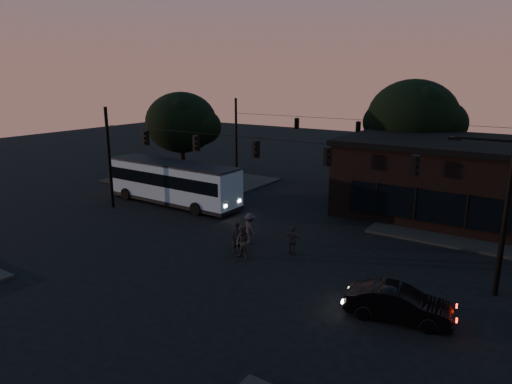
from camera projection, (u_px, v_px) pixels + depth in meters
The scene contains 14 objects.
ground at pixel (215, 262), 24.41m from camera, with size 120.00×120.00×0.00m, color black.
sidewalk_far_right at pixel (497, 229), 29.30m from camera, with size 14.00×10.00×0.15m, color black.
sidewalk_far_left at pixel (191, 180), 43.18m from camera, with size 14.00×10.00×0.15m, color black.
building at pixel (458, 178), 31.85m from camera, with size 15.40×10.41×5.40m.
tree_behind at pixel (413, 118), 38.53m from camera, with size 7.60×7.60×9.43m.
tree_left at pixel (181, 123), 41.02m from camera, with size 6.40×6.40×8.30m.
signal_rig_near at pixel (256, 168), 26.54m from camera, with size 26.24×0.30×7.50m.
signal_rig_far at pixel (357, 141), 39.54m from camera, with size 26.24×0.30×7.50m.
bus at pixel (173, 181), 35.04m from camera, with size 11.64×3.04×3.26m.
car at pixel (399, 304), 18.47m from camera, with size 1.47×4.22×1.39m, color black.
pedestrian_a at pixel (237, 238), 25.45m from camera, with size 0.64×0.42×1.76m, color black.
pedestrian_b at pixel (243, 242), 24.60m from camera, with size 0.90×0.70×1.85m, color #2D2A29.
pedestrian_c at pixel (293, 240), 25.20m from camera, with size 0.96×0.40×1.64m, color #302730.
pedestrian_d at pixel (250, 228), 26.97m from camera, with size 1.18×0.68×1.82m, color #272129.
Camera 1 is at (14.36, -17.75, 9.65)m, focal length 32.00 mm.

